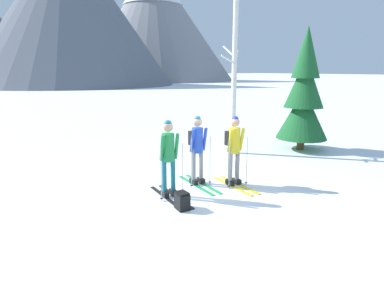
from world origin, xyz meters
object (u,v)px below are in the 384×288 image
(skier_in_blue, at_px, (197,146))
(pine_tree_near, at_px, (304,95))
(birch_tree_tall, at_px, (234,75))
(skier_in_green, at_px, (169,155))
(skier_in_yellow, at_px, (234,146))
(backpack_on_snow_front, at_px, (182,201))

(skier_in_blue, relative_size, pine_tree_near, 0.40)
(skier_in_blue, relative_size, birch_tree_tall, 0.33)
(skier_in_blue, bearing_deg, birch_tree_tall, 35.53)
(skier_in_blue, bearing_deg, skier_in_green, -159.86)
(skier_in_yellow, bearing_deg, skier_in_blue, 142.70)
(skier_in_green, xyz_separation_m, backpack_on_snow_front, (-0.13, -0.79, -0.81))
(skier_in_blue, xyz_separation_m, birch_tree_tall, (2.91, 2.08, 1.72))
(skier_in_green, height_order, pine_tree_near, pine_tree_near)
(skier_in_blue, xyz_separation_m, backpack_on_snow_front, (-1.17, -1.17, -0.82))
(skier_in_green, distance_m, birch_tree_tall, 4.96)
(skier_in_green, distance_m, backpack_on_snow_front, 1.14)
(pine_tree_near, relative_size, birch_tree_tall, 0.81)
(birch_tree_tall, distance_m, backpack_on_snow_front, 5.80)
(skier_in_yellow, xyz_separation_m, backpack_on_snow_front, (-1.91, -0.61, -0.83))
(skier_in_blue, relative_size, backpack_on_snow_front, 4.66)
(skier_in_yellow, height_order, pine_tree_near, pine_tree_near)
(backpack_on_snow_front, bearing_deg, pine_tree_near, 19.11)
(skier_in_blue, height_order, backpack_on_snow_front, skier_in_blue)
(backpack_on_snow_front, bearing_deg, skier_in_yellow, 17.68)
(birch_tree_tall, bearing_deg, backpack_on_snow_front, -141.48)
(skier_in_green, relative_size, birch_tree_tall, 0.33)
(skier_in_yellow, bearing_deg, skier_in_green, 174.18)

